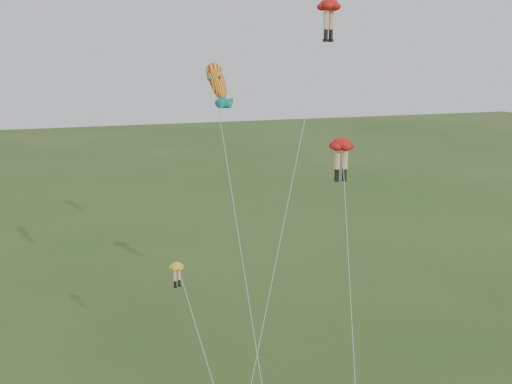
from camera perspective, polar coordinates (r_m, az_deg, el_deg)
name	(u,v)px	position (r m, az deg, el deg)	size (l,w,h in m)	color
legs_kite_red_high	(328,13)	(37.38, 7.21, 17.30)	(10.44, 11.17, 23.19)	red
legs_kite_red_mid	(342,151)	(33.82, 8.56, 4.12)	(3.72, 9.22, 15.06)	red
legs_kite_yellow	(180,278)	(32.85, -7.62, -8.53)	(1.92, 8.77, 8.24)	yellow
fish_kite	(218,84)	(30.88, -3.85, 10.71)	(1.38, 8.23, 19.55)	yellow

